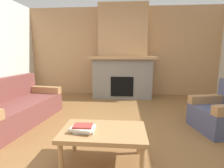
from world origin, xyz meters
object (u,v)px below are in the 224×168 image
Objects in this scene: couch at (16,108)px; armchair at (222,114)px; fireplace at (123,58)px; coffee_table at (103,134)px.

couch is 2.08× the size of armchair.
couch is 3.75m from armchair.
fireplace is 2.97m from armchair.
fireplace is 3.08m from couch.
couch reaches higher than coffee_table.
fireplace is 3.39m from coffee_table.
fireplace is 1.43× the size of couch.
fireplace is at bearing 47.90° from couch.
coffee_table is (-0.15, -3.29, -0.79)m from fireplace.
coffee_table is at bearing -92.57° from fireplace.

